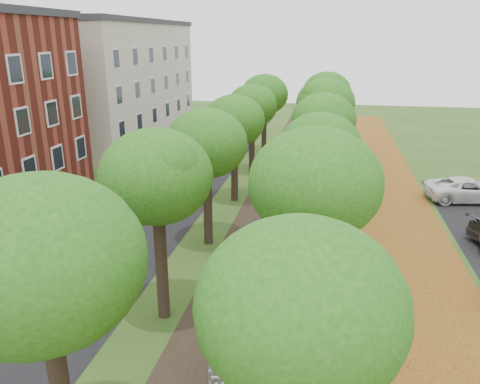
% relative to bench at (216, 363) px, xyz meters
% --- Properties ---
extents(street_asphalt, '(8.00, 70.00, 0.01)m').
position_rel_bench_xyz_m(street_asphalt, '(-7.73, 11.56, -0.42)').
color(street_asphalt, black).
rests_on(street_asphalt, ground).
extents(footpath, '(3.20, 70.00, 0.01)m').
position_rel_bench_xyz_m(footpath, '(-0.23, 11.56, -0.42)').
color(footpath, black).
rests_on(footpath, ground).
extents(leaf_verge, '(7.50, 70.00, 0.01)m').
position_rel_bench_xyz_m(leaf_verge, '(4.77, 11.56, -0.42)').
color(leaf_verge, '#95651B').
rests_on(leaf_verge, ground).
extents(tree_row_west, '(3.70, 33.70, 6.25)m').
position_rel_bench_xyz_m(tree_row_west, '(-2.43, 11.56, 4.22)').
color(tree_row_west, black).
rests_on(tree_row_west, ground).
extents(tree_row_east, '(3.70, 33.70, 6.25)m').
position_rel_bench_xyz_m(tree_row_east, '(2.37, 11.56, 4.22)').
color(tree_row_east, black).
rests_on(tree_row_east, ground).
extents(building_cream, '(10.30, 20.30, 10.40)m').
position_rel_bench_xyz_m(building_cream, '(-17.23, 29.56, 4.78)').
color(building_cream, beige).
rests_on(building_cream, ground).
extents(bench, '(0.95, 1.80, 0.82)m').
position_rel_bench_xyz_m(bench, '(0.00, 0.00, 0.00)').
color(bench, '#2D3831').
rests_on(bench, ground).
extents(car_white, '(5.06, 2.90, 1.33)m').
position_rel_bench_xyz_m(car_white, '(10.77, 16.96, 0.24)').
color(car_white, white).
rests_on(car_white, ground).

